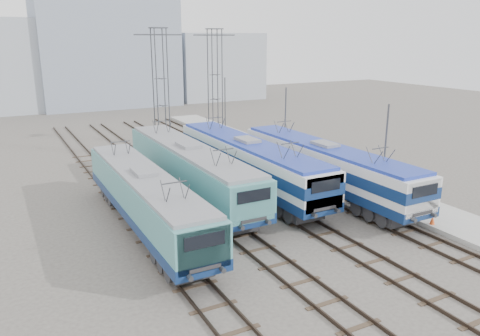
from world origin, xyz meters
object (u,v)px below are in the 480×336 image
Objects in this scene: catenary_tower_west at (161,88)px; mast_rear at (225,110)px; locomotive_far_right at (326,164)px; locomotive_center_left at (190,168)px; safety_cone at (432,220)px; locomotive_far_left at (146,197)px; catenary_tower_east at (215,83)px; mast_front at (385,157)px; mast_mid at (285,127)px; locomotive_center_right at (248,160)px.

catenary_tower_west is 9.99m from mast_rear.
locomotive_center_left is at bearing 157.42° from locomotive_far_right.
locomotive_far_left is at bearing 153.40° from safety_cone.
locomotive_far_left is at bearing -125.27° from catenary_tower_east.
catenary_tower_west reaches higher than mast_front.
locomotive_far_left is 17.71m from mast_mid.
catenary_tower_west is (-6.75, 16.19, 4.34)m from locomotive_far_right.
catenary_tower_east is at bearing 73.98° from locomotive_center_right.
safety_cone is (8.50, -24.37, -6.06)m from catenary_tower_west.
mast_mid is (10.85, 4.45, 1.19)m from locomotive_center_left.
locomotive_center_left is 2.66× the size of mast_front.
catenary_tower_east is (-0.25, 18.19, 4.34)m from locomotive_far_right.
mast_mid is at bearing 29.64° from locomotive_far_left.
locomotive_center_right is 13.27m from safety_cone.
locomotive_far_right is (13.50, 0.54, 0.13)m from locomotive_far_left.
safety_cone is at bearing -77.92° from locomotive_far_right.
locomotive_far_left is 1.45× the size of catenary_tower_east.
locomotive_far_left is 2.48× the size of mast_rear.
catenary_tower_east is at bearing 54.73° from locomotive_far_left.
safety_cone is (2.00, -26.37, -6.06)m from catenary_tower_east.
catenary_tower_east is 22.32m from mast_front.
catenary_tower_east is at bearing 94.34° from safety_cone.
catenary_tower_west is at bearing -155.06° from mast_rear.
catenary_tower_east reaches higher than locomotive_far_right.
locomotive_center_left is at bearing 43.59° from locomotive_far_left.
locomotive_center_right is 13.68m from catenary_tower_west.
mast_rear is (15.35, 20.73, 1.33)m from locomotive_far_left.
catenary_tower_west is 12.16m from mast_mid.
catenary_tower_west is at bearing 79.76° from locomotive_center_left.
locomotive_far_left reaches higher than safety_cone.
locomotive_center_left is 17.44m from catenary_tower_east.
locomotive_far_right is at bearing -95.24° from mast_rear.
mast_front is at bearing -48.59° from locomotive_center_right.
locomotive_far_left is 0.93× the size of locomotive_center_right.
catenary_tower_west is 21.43× the size of safety_cone.
locomotive_far_left is 23.38m from catenary_tower_east.
mast_front is 12.00m from mast_mid.
mast_rear reaches higher than locomotive_center_right.
mast_rear is (0.00, 12.00, 0.00)m from mast_mid.
locomotive_center_right reaches higher than locomotive_far_left.
mast_front is (1.85, -3.81, 1.20)m from locomotive_far_right.
catenary_tower_west is at bearing 137.07° from mast_mid.
catenary_tower_west is 1.71× the size of mast_front.
locomotive_center_right is 9.67m from mast_front.
locomotive_far_left is 0.96× the size of locomotive_far_right.
mast_front is (10.85, -7.55, 1.19)m from locomotive_center_left.
mast_mid is at bearing 37.09° from locomotive_center_right.
mast_rear is at bearing 43.60° from catenary_tower_east.
locomotive_center_right is at bearing 118.38° from safety_cone.
locomotive_far_left is 15.75m from mast_front.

